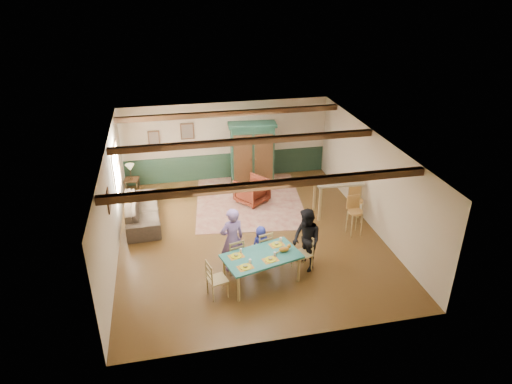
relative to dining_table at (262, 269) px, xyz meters
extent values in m
plane|color=#482E14|center=(0.12, 2.09, -0.36)|extent=(8.00, 8.00, 0.00)
cube|color=beige|center=(0.12, 6.09, 0.99)|extent=(7.00, 0.02, 2.70)
cube|color=beige|center=(-3.38, 2.09, 0.99)|extent=(0.02, 8.00, 2.70)
cube|color=beige|center=(3.62, 2.09, 0.99)|extent=(0.02, 8.00, 2.70)
cube|color=white|center=(0.12, 2.09, 2.34)|extent=(7.00, 8.00, 0.02)
cube|color=#1A3122|center=(0.12, 6.07, 0.09)|extent=(6.95, 0.03, 0.90)
cube|color=#321D0D|center=(0.12, -0.21, 2.25)|extent=(6.95, 0.16, 0.16)
cube|color=#321D0D|center=(0.12, 2.49, 2.25)|extent=(6.95, 0.16, 0.16)
cube|color=#321D0D|center=(0.12, 5.09, 2.25)|extent=(6.95, 0.16, 0.16)
imported|color=#785D9F|center=(-0.58, 0.65, 0.47)|extent=(0.69, 0.54, 1.67)
imported|color=black|center=(1.17, 0.32, 0.44)|extent=(0.79, 0.91, 1.60)
imported|color=navy|center=(0.17, 0.85, 0.12)|extent=(0.54, 0.42, 0.97)
cube|color=#CAB392|center=(0.51, 4.15, -0.36)|extent=(3.72, 4.25, 0.01)
cube|color=black|center=(0.86, 5.30, 0.73)|extent=(1.59, 0.74, 2.18)
imported|color=#43140D|center=(0.59, 4.06, 0.03)|extent=(1.20, 1.21, 0.79)
imported|color=#362C21|center=(-2.75, 3.48, -0.02)|extent=(1.02, 2.40, 0.69)
camera|label=1|loc=(-1.93, -8.51, 6.27)|focal=32.00mm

